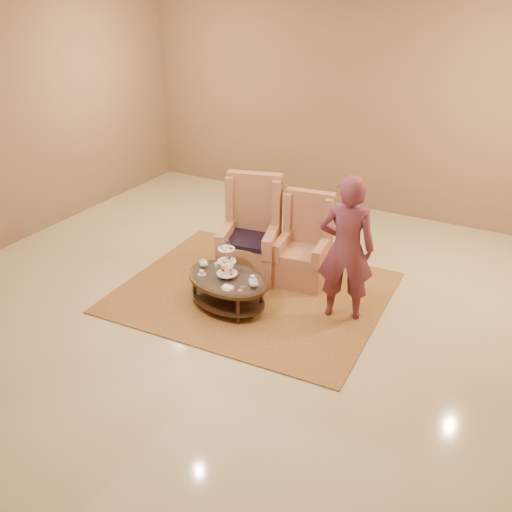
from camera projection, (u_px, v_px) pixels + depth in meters
The scene contains 8 objects.
ground at pixel (238, 310), 7.04m from camera, with size 8.00×8.00×0.00m, color beige.
ceiling at pixel (238, 310), 7.04m from camera, with size 8.00×8.00×0.02m, color silver.
wall_back at pixel (359, 106), 9.39m from camera, with size 8.00×0.04×3.50m, color #8E6C4D.
rug at pixel (253, 292), 7.42m from camera, with size 3.41×2.88×0.02m.
tea_table at pixel (227, 283), 6.96m from camera, with size 1.27×1.02×0.93m.
armchair_left at pixel (251, 242), 7.71m from camera, with size 0.92×0.94×1.37m.
armchair_right at pixel (304, 252), 7.58m from camera, with size 0.73×0.75×1.20m.
person at pixel (346, 249), 6.53m from camera, with size 0.75×0.61×1.79m.
Camera 1 is at (3.09, -5.14, 3.76)m, focal length 40.00 mm.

